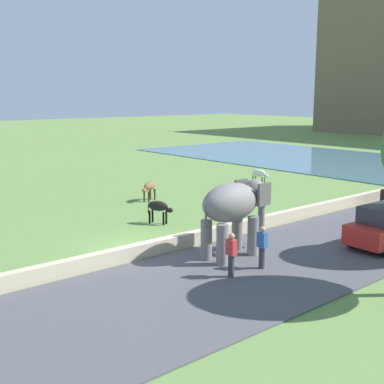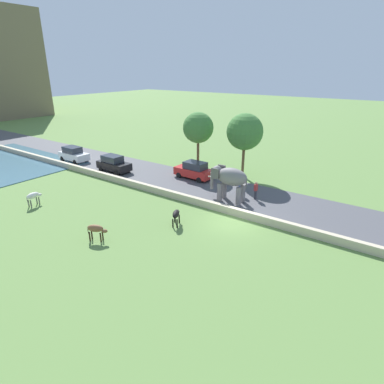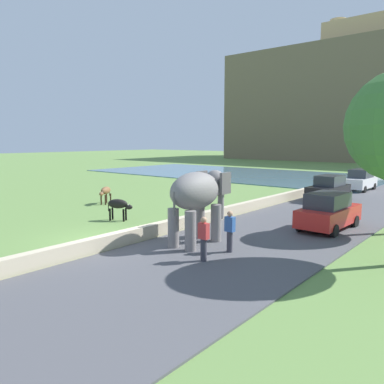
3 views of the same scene
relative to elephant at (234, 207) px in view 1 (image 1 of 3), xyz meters
The scene contains 8 objects.
ground_plane 4.57m from the elephant, 146.63° to the right, with size 220.00×220.00×0.00m, color #608442.
lake 33.26m from the elephant, 121.64° to the left, with size 36.00×18.00×0.08m, color slate.
elephant is the anchor object (origin of this frame).
person_beside_elephant 2.08m from the elephant, ahead, with size 0.36×0.22×1.63m.
person_trailing 2.65m from the elephant, 46.93° to the right, with size 0.36×0.22×1.63m.
cow_black 6.31m from the elephant, behind, with size 1.39×0.91×1.15m.
cow_white 16.30m from the elephant, 128.89° to the left, with size 1.41×0.57×1.15m.
cow_brown 11.68m from the elephant, 161.21° to the left, with size 0.91×1.39×1.15m.
Camera 1 is at (16.97, -11.31, 6.27)m, focal length 47.42 mm.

